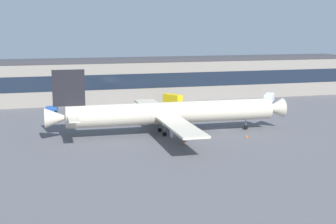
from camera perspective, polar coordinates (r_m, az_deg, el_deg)
ground_plane at (r=131.82m, az=6.38°, el=-2.07°), size 600.00×600.00×0.00m
terminal_building at (r=185.05m, az=-0.47°, el=3.95°), size 148.22×14.74×15.82m
airliner at (r=124.97m, az=0.10°, el=-0.11°), size 63.23×54.26×17.14m
catering_truck at (r=169.28m, az=0.51°, el=1.46°), size 5.79×7.55×4.15m
baggage_tug at (r=162.37m, az=-13.41°, el=0.39°), size 4.00×2.89×1.85m
fuel_truck at (r=179.70m, az=11.75°, el=1.62°), size 7.08×8.50×3.35m
traffic_cone_0 at (r=123.11m, az=9.21°, el=-2.82°), size 0.59×0.59×0.74m
traffic_cone_1 at (r=114.93m, az=1.89°, el=-3.63°), size 0.52×0.52×0.66m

